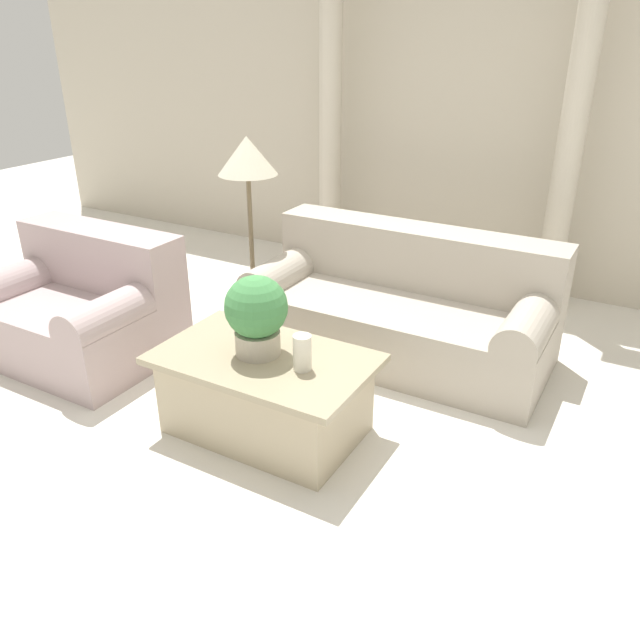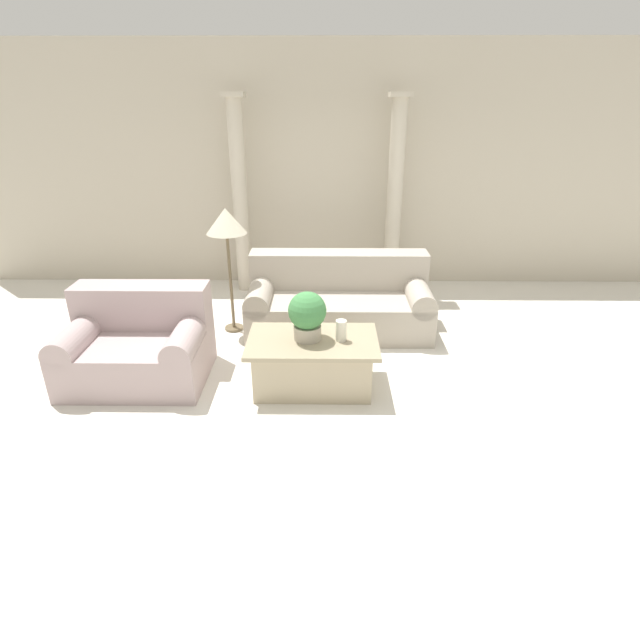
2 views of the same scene
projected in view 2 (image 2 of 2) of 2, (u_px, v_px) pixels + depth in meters
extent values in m
plane|color=silver|center=(320.00, 367.00, 5.07)|extent=(16.00, 16.00, 0.00)
cube|color=beige|center=(322.00, 169.00, 6.82)|extent=(10.00, 0.06, 3.20)
cube|color=#ADA393|center=(339.00, 313.00, 5.80)|extent=(2.08, 0.95, 0.43)
cube|color=#ADA393|center=(339.00, 269.00, 5.90)|extent=(2.08, 0.33, 0.43)
cylinder|color=#ADA393|center=(260.00, 293.00, 5.70)|extent=(0.28, 0.95, 0.28)
cylinder|color=#ADA393|center=(418.00, 293.00, 5.68)|extent=(0.28, 0.95, 0.28)
cube|color=#B39D9D|center=(138.00, 359.00, 4.79)|extent=(1.30, 0.95, 0.43)
cube|color=#B39D9D|center=(142.00, 305.00, 4.89)|extent=(1.30, 0.33, 0.43)
cylinder|color=#B39D9D|center=(80.00, 335.00, 4.69)|extent=(0.28, 0.95, 0.28)
cylinder|color=#B39D9D|center=(188.00, 336.00, 4.68)|extent=(0.28, 0.95, 0.28)
cube|color=tan|center=(313.00, 365.00, 4.67)|extent=(1.05, 0.65, 0.45)
cube|color=tan|center=(313.00, 341.00, 4.57)|extent=(1.20, 0.74, 0.04)
cylinder|color=#B2A893|center=(307.00, 332.00, 4.54)|extent=(0.25, 0.25, 0.13)
sphere|color=#428447|center=(307.00, 311.00, 4.45)|extent=(0.35, 0.35, 0.35)
cylinder|color=silver|center=(341.00, 331.00, 4.50)|extent=(0.10, 0.10, 0.20)
cylinder|color=brown|center=(234.00, 328.00, 5.89)|extent=(0.21, 0.21, 0.03)
cylinder|color=brown|center=(231.00, 282.00, 5.66)|extent=(0.04, 0.04, 1.12)
cone|color=beige|center=(226.00, 221.00, 5.37)|extent=(0.44, 0.44, 0.27)
cylinder|color=beige|center=(240.00, 200.00, 6.63)|extent=(0.20, 0.20, 2.51)
cube|color=beige|center=(233.00, 94.00, 6.10)|extent=(0.28, 0.28, 0.06)
cylinder|color=beige|center=(394.00, 200.00, 6.61)|extent=(0.20, 0.20, 2.51)
cube|color=beige|center=(401.00, 94.00, 6.08)|extent=(0.28, 0.28, 0.06)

